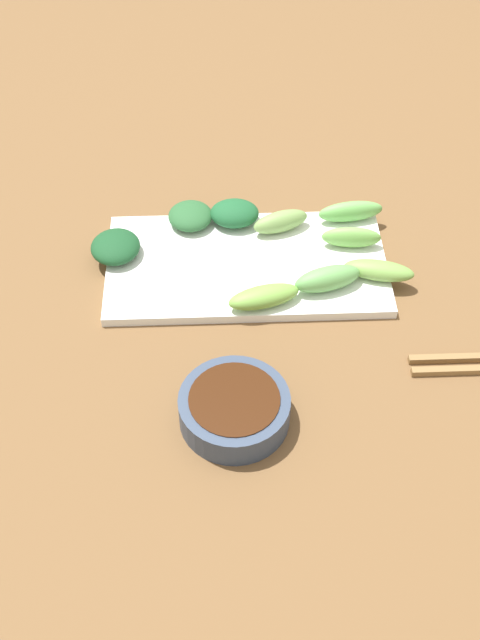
{
  "coord_description": "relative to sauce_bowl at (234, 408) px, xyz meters",
  "views": [
    {
      "loc": [
        -0.62,
        0.04,
        0.71
      ],
      "look_at": [
        -0.03,
        0.01,
        0.05
      ],
      "focal_mm": 45.11,
      "sensor_mm": 36.0,
      "label": 1
    }
  ],
  "objects": [
    {
      "name": "broccoli_stalk_2",
      "position": [
        0.3,
        -0.16,
        0.01
      ],
      "size": [
        0.03,
        0.09,
        0.03
      ],
      "primitive_type": "ellipsoid",
      "rotation": [
        0.0,
        0.0,
        0.11
      ],
      "color": "#6BB758",
      "rests_on": "serving_plate"
    },
    {
      "name": "broccoli_stalk_1",
      "position": [
        0.15,
        -0.04,
        0.0
      ],
      "size": [
        0.05,
        0.09,
        0.02
      ],
      "primitive_type": "ellipsoid",
      "rotation": [
        0.0,
        0.0,
        0.25
      ],
      "color": "#75AD46",
      "rests_on": "serving_plate"
    },
    {
      "name": "broccoli_leafy_8",
      "position": [
        0.3,
        0.05,
        0.0
      ],
      "size": [
        0.06,
        0.06,
        0.02
      ],
      "primitive_type": "ellipsoid",
      "rotation": [
        0.0,
        0.0,
        0.02
      ],
      "color": "#295D31",
      "rests_on": "serving_plate"
    },
    {
      "name": "serving_plate",
      "position": [
        0.22,
        -0.02,
        -0.01
      ],
      "size": [
        0.18,
        0.34,
        0.01
      ],
      "primitive_type": "cube",
      "color": "white",
      "rests_on": "tabletop"
    },
    {
      "name": "tabletop",
      "position": [
        0.14,
        -0.02,
        -0.03
      ],
      "size": [
        2.1,
        2.1,
        0.02
      ],
      "primitive_type": "cube",
      "color": "brown",
      "rests_on": "ground"
    },
    {
      "name": "broccoli_leafy_7",
      "position": [
        0.24,
        0.14,
        0.0
      ],
      "size": [
        0.07,
        0.07,
        0.02
      ],
      "primitive_type": "ellipsoid",
      "rotation": [
        0.0,
        0.0,
        -0.13
      ],
      "color": "#194925",
      "rests_on": "serving_plate"
    },
    {
      "name": "broccoli_stalk_5",
      "position": [
        0.19,
        -0.18,
        0.0
      ],
      "size": [
        0.05,
        0.09,
        0.02
      ],
      "primitive_type": "ellipsoid",
      "rotation": [
        0.0,
        0.0,
        -0.23
      ],
      "color": "#74A74A",
      "rests_on": "serving_plate"
    },
    {
      "name": "sauce_bowl",
      "position": [
        0.0,
        0.0,
        0.0
      ],
      "size": [
        0.12,
        0.12,
        0.04
      ],
      "color": "#35445B",
      "rests_on": "tabletop"
    },
    {
      "name": "broccoli_stalk_6",
      "position": [
        0.28,
        -0.07,
        0.01
      ],
      "size": [
        0.05,
        0.08,
        0.03
      ],
      "primitive_type": "ellipsoid",
      "rotation": [
        0.0,
        0.0,
        0.32
      ],
      "color": "#79A054",
      "rests_on": "serving_plate"
    },
    {
      "name": "broccoli_leafy_3",
      "position": [
        0.3,
        -0.01,
        0.01
      ],
      "size": [
        0.05,
        0.06,
        0.03
      ],
      "primitive_type": "ellipsoid",
      "rotation": [
        0.0,
        0.0,
        -0.03
      ],
      "color": "#1C592F",
      "rests_on": "serving_plate"
    },
    {
      "name": "broccoli_stalk_0",
      "position": [
        0.25,
        -0.15,
        0.01
      ],
      "size": [
        0.03,
        0.07,
        0.03
      ],
      "primitive_type": "ellipsoid",
      "rotation": [
        0.0,
        0.0,
        -0.08
      ],
      "color": "#75B654",
      "rests_on": "serving_plate"
    },
    {
      "name": "broccoli_stalk_4",
      "position": [
        0.18,
        -0.12,
        0.01
      ],
      "size": [
        0.05,
        0.09,
        0.03
      ],
      "primitive_type": "ellipsoid",
      "rotation": [
        0.0,
        0.0,
        0.26
      ],
      "color": "#65AA58",
      "rests_on": "serving_plate"
    }
  ]
}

